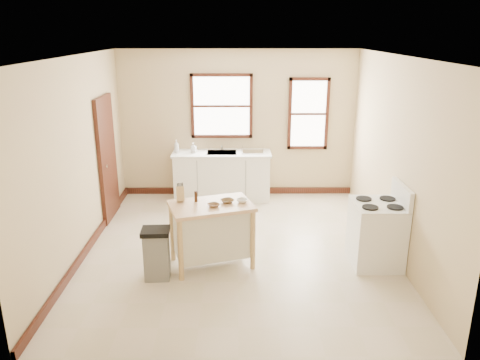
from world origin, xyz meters
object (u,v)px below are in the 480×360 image
(bowl_a, at_px, (214,205))
(trash_bin, at_px, (157,254))
(pepper_grinder, at_px, (196,196))
(soap_bottle_b, at_px, (194,148))
(knife_block, at_px, (180,194))
(bowl_b, at_px, (227,201))
(soap_bottle_a, at_px, (176,146))
(bowl_c, at_px, (242,201))
(gas_stove, at_px, (377,225))
(dish_rack, at_px, (253,150))
(kitchen_island, at_px, (212,235))

(bowl_a, height_order, trash_bin, bowl_a)
(pepper_grinder, xyz_separation_m, bowl_a, (0.25, -0.19, -0.06))
(soap_bottle_b, bearing_deg, knife_block, -69.78)
(knife_block, distance_m, bowl_b, 0.65)
(soap_bottle_a, bearing_deg, pepper_grinder, -80.56)
(bowl_c, bearing_deg, pepper_grinder, 176.82)
(soap_bottle_a, height_order, trash_bin, soap_bottle_a)
(gas_stove, bearing_deg, bowl_b, 178.60)
(dish_rack, height_order, bowl_a, dish_rack)
(knife_block, distance_m, bowl_c, 0.85)
(pepper_grinder, relative_size, bowl_b, 0.86)
(bowl_c, height_order, trash_bin, bowl_c)
(bowl_a, distance_m, trash_bin, 0.97)
(trash_bin, bearing_deg, soap_bottle_b, 82.80)
(soap_bottle_b, height_order, gas_stove, gas_stove)
(trash_bin, bearing_deg, knife_block, 58.57)
(pepper_grinder, distance_m, bowl_b, 0.43)
(kitchen_island, distance_m, trash_bin, 0.80)
(bowl_a, relative_size, bowl_c, 1.04)
(kitchen_island, relative_size, trash_bin, 1.56)
(soap_bottle_a, xyz_separation_m, bowl_b, (1.00, -2.58, -0.13))
(soap_bottle_a, height_order, pepper_grinder, soap_bottle_a)
(soap_bottle_a, bearing_deg, bowl_c, -68.23)
(trash_bin, distance_m, gas_stove, 3.01)
(dish_rack, bearing_deg, knife_block, -132.50)
(knife_block, xyz_separation_m, gas_stove, (2.70, -0.10, -0.41))
(kitchen_island, distance_m, bowl_b, 0.52)
(kitchen_island, bearing_deg, bowl_a, -83.25)
(soap_bottle_a, relative_size, gas_stove, 0.21)
(gas_stove, bearing_deg, dish_rack, 121.38)
(soap_bottle_b, height_order, kitchen_island, soap_bottle_b)
(soap_bottle_a, height_order, kitchen_island, soap_bottle_a)
(knife_block, bearing_deg, trash_bin, -130.48)
(soap_bottle_a, distance_m, bowl_b, 2.77)
(bowl_b, xyz_separation_m, trash_bin, (-0.92, -0.45, -0.57))
(pepper_grinder, relative_size, trash_bin, 0.21)
(bowl_b, relative_size, trash_bin, 0.25)
(kitchen_island, height_order, gas_stove, gas_stove)
(bowl_a, distance_m, gas_stove, 2.26)
(bowl_a, relative_size, bowl_b, 0.90)
(soap_bottle_a, height_order, bowl_a, soap_bottle_a)
(bowl_a, bearing_deg, kitchen_island, 114.54)
(pepper_grinder, relative_size, gas_stove, 0.13)
(soap_bottle_a, relative_size, soap_bottle_b, 1.30)
(knife_block, bearing_deg, soap_bottle_b, 79.08)
(bowl_a, bearing_deg, dish_rack, 77.60)
(knife_block, height_order, bowl_c, knife_block)
(soap_bottle_b, distance_m, kitchen_island, 2.76)
(soap_bottle_a, distance_m, bowl_a, 2.85)
(dish_rack, relative_size, bowl_a, 2.64)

